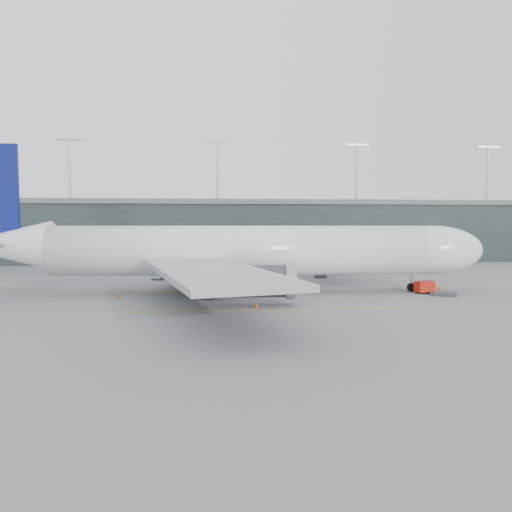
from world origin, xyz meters
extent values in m
plane|color=slate|center=(0.00, 0.00, 0.00)|extent=(320.00, 320.00, 0.00)
cube|color=gold|center=(0.00, -4.00, 0.01)|extent=(160.00, 0.25, 0.02)
cube|color=gold|center=(0.00, -20.00, 0.01)|extent=(160.00, 0.25, 0.02)
cube|color=gold|center=(5.00, 20.00, 0.01)|extent=(0.25, 60.00, 0.02)
cube|color=black|center=(0.00, 58.00, 7.00)|extent=(240.00, 35.00, 14.00)
cube|color=#595B5E|center=(0.00, 58.00, 14.60)|extent=(240.00, 36.00, 1.20)
cylinder|color=#9E9EA3|center=(-30.00, 48.00, 22.00)|extent=(0.60, 0.60, 14.00)
cylinder|color=#9E9EA3|center=(5.00, 48.00, 22.00)|extent=(0.60, 0.60, 14.00)
cylinder|color=#9E9EA3|center=(40.00, 48.00, 22.00)|extent=(0.60, 0.60, 14.00)
cylinder|color=#9E9EA3|center=(75.00, 48.00, 22.00)|extent=(0.60, 0.60, 14.00)
cylinder|color=white|center=(6.23, -5.97, 5.92)|extent=(51.75, 10.21, 6.93)
ellipsoid|color=white|center=(33.55, -7.72, 5.92)|extent=(14.97, 7.85, 6.93)
cone|color=white|center=(-25.56, -3.92, 6.71)|extent=(12.70, 7.43, 6.65)
cube|color=#93949B|center=(5.11, -5.90, 3.24)|extent=(18.20, 6.72, 2.24)
cube|color=black|center=(37.79, -8.00, 7.04)|extent=(2.67, 3.50, 0.89)
cube|color=#93949B|center=(1.77, -23.04, 4.81)|extent=(16.74, 33.81, 0.61)
cylinder|color=#3B3B40|center=(7.78, -16.71, 2.91)|extent=(8.06, 4.41, 3.91)
cube|color=#93949B|center=(3.99, 11.54, 4.81)|extent=(20.39, 33.91, 0.61)
cylinder|color=#3B3B40|center=(9.14, 4.49, 2.91)|extent=(8.06, 4.41, 3.91)
cube|color=white|center=(-26.28, 2.28, 7.26)|extent=(9.05, 11.50, 0.39)
cylinder|color=black|center=(30.76, -7.55, 0.61)|extent=(1.26, 0.53, 1.23)
cylinder|color=#9E9EA3|center=(30.76, -7.55, 1.45)|extent=(0.34, 0.34, 2.91)
cylinder|color=black|center=(1.42, -11.03, 0.73)|extent=(1.49, 0.65, 1.45)
cylinder|color=black|center=(2.11, -0.33, 0.73)|extent=(1.49, 0.65, 1.45)
cube|color=#2B2B30|center=(21.79, 1.47, 5.12)|extent=(3.30, 3.71, 2.86)
cube|color=#2B2B30|center=(21.85, 9.96, 5.12)|extent=(2.65, 13.32, 2.56)
cube|color=#2B2B30|center=(21.94, 23.26, 5.12)|extent=(2.90, 13.32, 2.66)
cube|color=#2B2B30|center=(22.03, 36.56, 5.12)|extent=(3.16, 13.32, 2.76)
cylinder|color=#9E9EA3|center=(21.85, 10.68, 1.94)|extent=(0.51, 0.51, 3.89)
cube|color=#3B3B40|center=(21.85, 10.68, 0.36)|extent=(2.06, 1.55, 0.72)
cylinder|color=#2B2B30|center=(21.79, 40.50, 5.12)|extent=(4.09, 4.09, 3.07)
cylinder|color=#2B2B30|center=(21.79, 40.50, 1.84)|extent=(1.84, 1.84, 3.68)
cube|color=#B71B0D|center=(31.86, -9.34, 0.95)|extent=(2.71, 2.02, 1.45)
cylinder|color=black|center=(31.09, -10.06, 0.22)|extent=(0.47, 0.25, 0.45)
cylinder|color=black|center=(32.84, -9.71, 0.22)|extent=(0.47, 0.25, 0.45)
cylinder|color=black|center=(30.87, -8.97, 0.22)|extent=(0.47, 0.25, 0.45)
cylinder|color=black|center=(32.62, -8.61, 0.22)|extent=(0.47, 0.25, 0.45)
cube|color=#333337|center=(33.57, -11.42, 0.20)|extent=(4.14, 3.81, 0.33)
cube|color=#3B3B40|center=(-6.40, 10.73, 0.15)|extent=(2.43, 2.24, 0.20)
cube|color=#A9ADB5|center=(-6.40, 10.73, 1.02)|extent=(2.03, 1.98, 1.46)
cube|color=navy|center=(-6.40, 10.73, 1.78)|extent=(2.10, 2.05, 0.08)
cube|color=#3B3B40|center=(-1.86, 12.41, 0.14)|extent=(2.30, 2.05, 0.19)
cube|color=#9DA2A8|center=(-1.86, 12.41, 1.01)|extent=(1.90, 1.84, 1.45)
cube|color=navy|center=(-1.86, 12.41, 1.76)|extent=(1.97, 1.90, 0.08)
cube|color=#3B3B40|center=(-0.64, 11.64, 0.16)|extent=(2.47, 2.20, 0.21)
cube|color=#A6AAB1|center=(-0.64, 11.64, 1.09)|extent=(2.04, 1.97, 1.55)
cube|color=navy|center=(-0.64, 11.64, 1.90)|extent=(2.11, 2.04, 0.08)
cone|color=red|center=(35.09, -7.21, 0.35)|extent=(0.44, 0.44, 0.70)
cone|color=#D33E0B|center=(7.29, -18.58, 0.37)|extent=(0.46, 0.46, 0.74)
cone|color=orange|center=(9.65, 9.26, 0.36)|extent=(0.45, 0.45, 0.71)
cone|color=#D6490B|center=(-9.71, -9.46, 0.32)|extent=(0.40, 0.40, 0.64)
camera|label=1|loc=(1.12, -75.23, 10.01)|focal=35.00mm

